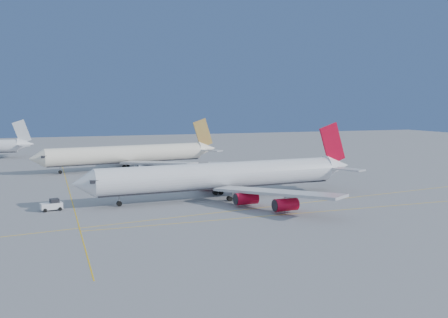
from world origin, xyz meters
The scene contains 5 objects.
ground centered at (0.00, 0.00, 0.00)m, with size 500.00×500.00×0.00m, color slate.
taxiway_lines centered at (-14.71, 6.34, 0.01)m, with size 118.86×140.00×0.02m.
airliner_virgin centered at (-5.22, 7.09, 5.24)m, with size 70.50×63.21×17.39m.
airliner_etihad centered at (-18.30, 66.27, 5.16)m, with size 64.85×59.34×16.95m.
pushback_tug centered at (-44.37, 5.79, 1.12)m, with size 4.63×3.32×2.41m.
Camera 1 is at (-44.94, -102.13, 22.01)m, focal length 40.00 mm.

